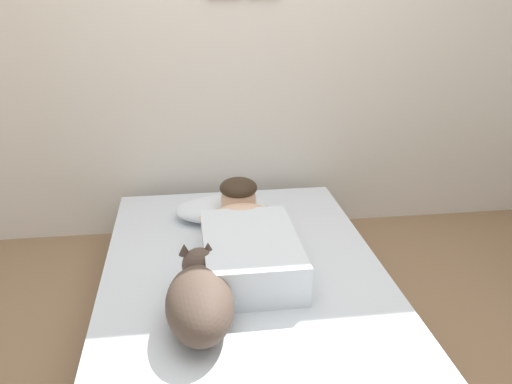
{
  "coord_description": "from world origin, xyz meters",
  "views": [
    {
      "loc": [
        -0.37,
        -1.91,
        1.54
      ],
      "look_at": [
        -0.03,
        0.55,
        0.55
      ],
      "focal_mm": 37.31,
      "sensor_mm": 36.0,
      "label": 1
    }
  ],
  "objects_px": {
    "pillow": "(222,209)",
    "cell_phone": "(202,307)",
    "coffee_cup": "(247,224)",
    "bed": "(244,293)",
    "dog": "(200,298)",
    "person_lying": "(247,237)"
  },
  "relations": [
    {
      "from": "cell_phone",
      "to": "bed",
      "type": "bearing_deg",
      "value": 57.0
    },
    {
      "from": "bed",
      "to": "pillow",
      "type": "xyz_separation_m",
      "value": [
        -0.05,
        0.55,
        0.21
      ]
    },
    {
      "from": "bed",
      "to": "coffee_cup",
      "type": "relative_size",
      "value": 15.52
    },
    {
      "from": "dog",
      "to": "bed",
      "type": "bearing_deg",
      "value": 62.08
    },
    {
      "from": "person_lying",
      "to": "cell_phone",
      "type": "bearing_deg",
      "value": -120.43
    },
    {
      "from": "pillow",
      "to": "dog",
      "type": "bearing_deg",
      "value": -99.64
    },
    {
      "from": "bed",
      "to": "cell_phone",
      "type": "distance_m",
      "value": 0.41
    },
    {
      "from": "coffee_cup",
      "to": "cell_phone",
      "type": "distance_m",
      "value": 0.74
    },
    {
      "from": "pillow",
      "to": "coffee_cup",
      "type": "relative_size",
      "value": 4.16
    },
    {
      "from": "coffee_cup",
      "to": "pillow",
      "type": "bearing_deg",
      "value": 122.56
    },
    {
      "from": "coffee_cup",
      "to": "cell_phone",
      "type": "relative_size",
      "value": 0.89
    },
    {
      "from": "pillow",
      "to": "coffee_cup",
      "type": "xyz_separation_m",
      "value": [
        0.11,
        -0.18,
        -0.02
      ]
    },
    {
      "from": "bed",
      "to": "coffee_cup",
      "type": "bearing_deg",
      "value": 80.71
    },
    {
      "from": "dog",
      "to": "coffee_cup",
      "type": "relative_size",
      "value": 4.6
    },
    {
      "from": "pillow",
      "to": "coffee_cup",
      "type": "bearing_deg",
      "value": -57.44
    },
    {
      "from": "pillow",
      "to": "coffee_cup",
      "type": "height_order",
      "value": "pillow"
    },
    {
      "from": "person_lying",
      "to": "cell_phone",
      "type": "relative_size",
      "value": 6.57
    },
    {
      "from": "bed",
      "to": "cell_phone",
      "type": "height_order",
      "value": "cell_phone"
    },
    {
      "from": "cell_phone",
      "to": "person_lying",
      "type": "bearing_deg",
      "value": 59.57
    },
    {
      "from": "pillow",
      "to": "cell_phone",
      "type": "distance_m",
      "value": 0.88
    },
    {
      "from": "pillow",
      "to": "dog",
      "type": "distance_m",
      "value": 0.97
    },
    {
      "from": "dog",
      "to": "cell_phone",
      "type": "distance_m",
      "value": 0.13
    }
  ]
}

